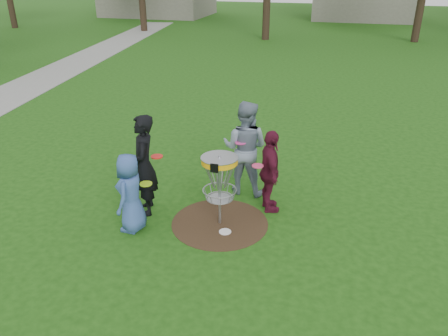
% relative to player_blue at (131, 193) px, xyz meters
% --- Properties ---
extents(ground, '(100.00, 100.00, 0.00)m').
position_rel_player_blue_xyz_m(ground, '(1.47, 0.58, -0.73)').
color(ground, '#19470F').
rests_on(ground, ground).
extents(dirt_patch, '(1.80, 1.80, 0.01)m').
position_rel_player_blue_xyz_m(dirt_patch, '(1.47, 0.58, -0.73)').
color(dirt_patch, '#47331E').
rests_on(dirt_patch, ground).
extents(concrete_path, '(7.75, 39.92, 0.02)m').
position_rel_player_blue_xyz_m(concrete_path, '(-8.53, 8.58, -0.72)').
color(concrete_path, '#9E9E99').
rests_on(concrete_path, ground).
extents(player_blue, '(0.47, 0.72, 1.46)m').
position_rel_player_blue_xyz_m(player_blue, '(0.00, 0.00, 0.00)').
color(player_blue, '#38589C').
rests_on(player_blue, ground).
extents(player_black, '(0.70, 0.84, 1.96)m').
position_rel_player_blue_xyz_m(player_black, '(-0.01, 0.64, 0.25)').
color(player_black, black).
rests_on(player_black, ground).
extents(player_grey, '(1.02, 0.83, 1.97)m').
position_rel_player_blue_xyz_m(player_grey, '(1.62, 1.94, 0.25)').
color(player_grey, gray).
rests_on(player_grey, ground).
extents(player_maroon, '(0.71, 1.04, 1.64)m').
position_rel_player_blue_xyz_m(player_maroon, '(2.25, 1.31, 0.09)').
color(player_maroon, '#58142A').
rests_on(player_maroon, ground).
extents(disc_on_grass, '(0.22, 0.22, 0.02)m').
position_rel_player_blue_xyz_m(disc_on_grass, '(1.64, 0.30, -0.72)').
color(disc_on_grass, white).
rests_on(disc_on_grass, ground).
extents(disc_golf_basket, '(0.66, 0.67, 1.38)m').
position_rel_player_blue_xyz_m(disc_golf_basket, '(1.47, 0.57, 0.29)').
color(disc_golf_basket, '#9EA0A5').
rests_on(disc_golf_basket, ground).
extents(held_discs, '(2.01, 1.78, 0.33)m').
position_rel_player_blue_xyz_m(held_discs, '(1.04, 0.88, 0.35)').
color(held_discs, '#9BD317').
rests_on(held_discs, ground).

